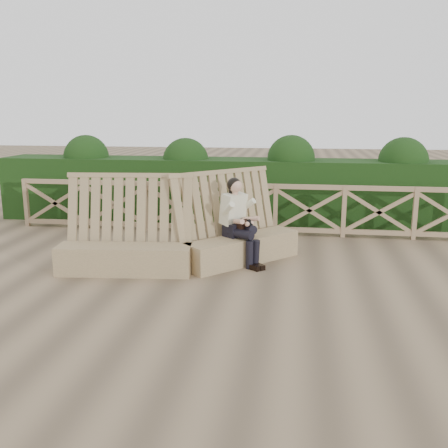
# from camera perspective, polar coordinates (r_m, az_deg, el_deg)

# --- Properties ---
(ground) EXTENTS (60.00, 60.00, 0.00)m
(ground) POSITION_cam_1_polar(r_m,az_deg,el_deg) (7.56, -0.97, -7.32)
(ground) COLOR brown
(ground) RESTS_ON ground
(bench) EXTENTS (3.91, 2.37, 1.60)m
(bench) POSITION_cam_1_polar(r_m,az_deg,el_deg) (8.51, -4.55, -2.22)
(bench) COLOR olive
(bench) RESTS_ON ground
(woman) EXTENTS (0.87, 0.84, 1.49)m
(woman) POSITION_cam_1_polar(r_m,az_deg,el_deg) (8.59, 1.66, 0.65)
(woman) COLOR black
(woman) RESTS_ON ground
(guardrail) EXTENTS (10.10, 0.09, 1.10)m
(guardrail) POSITION_cam_1_polar(r_m,az_deg,el_deg) (10.76, 2.07, 1.80)
(guardrail) COLOR olive
(guardrail) RESTS_ON ground
(hedge) EXTENTS (12.00, 1.20, 1.50)m
(hedge) POSITION_cam_1_polar(r_m,az_deg,el_deg) (11.91, 2.73, 3.80)
(hedge) COLOR black
(hedge) RESTS_ON ground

